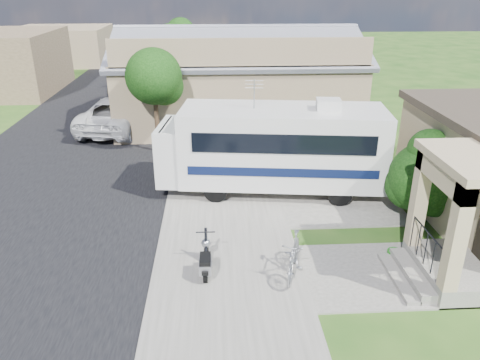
{
  "coord_description": "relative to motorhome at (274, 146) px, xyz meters",
  "views": [
    {
      "loc": [
        -1.27,
        -11.1,
        7.15
      ],
      "look_at": [
        -0.5,
        2.5,
        1.3
      ],
      "focal_mm": 35.0,
      "sensor_mm": 36.0,
      "label": 1
    }
  ],
  "objects": [
    {
      "name": "distant_bldg_near",
      "position": [
        -15.8,
        29.53,
        -0.14
      ],
      "size": [
        8.0,
        7.0,
        3.2
      ],
      "primitive_type": "cube",
      "color": "#886D55",
      "rests_on": "ground"
    },
    {
      "name": "warehouse",
      "position": [
        -0.8,
        9.5,
        0.25
      ],
      "size": [
        12.5,
        8.4,
        5.04
      ],
      "color": "#886D55",
      "rests_on": "ground"
    },
    {
      "name": "scooter",
      "position": [
        -2.38,
        -5.18,
        -1.3
      ],
      "size": [
        0.51,
        1.47,
        0.97
      ],
      "rotation": [
        0.0,
        0.0,
        -0.01
      ],
      "color": "black",
      "rests_on": "ground"
    },
    {
      "name": "motorhome",
      "position": [
        0.0,
        0.0,
        0.0
      ],
      "size": [
        8.12,
        3.4,
        4.04
      ],
      "rotation": [
        0.0,
        0.0,
        -0.12
      ],
      "color": "silver",
      "rests_on": "ground"
    },
    {
      "name": "shrub",
      "position": [
        4.52,
        -2.44,
        -0.18
      ],
      "size": [
        2.47,
        2.36,
        3.04
      ],
      "color": "black",
      "rests_on": "ground"
    },
    {
      "name": "bicycle",
      "position": [
        -0.11,
        -5.38,
        -1.18
      ],
      "size": [
        1.05,
        1.93,
        1.11
      ],
      "primitive_type": "imported",
      "rotation": [
        0.0,
        0.0,
        -0.3
      ],
      "color": "#95969C",
      "rests_on": "ground"
    },
    {
      "name": "garden_hose",
      "position": [
        2.87,
        -4.67,
        -1.64
      ],
      "size": [
        0.41,
        0.41,
        0.19
      ],
      "primitive_type": "cylinder",
      "color": "#196C15",
      "rests_on": "ground"
    },
    {
      "name": "driveway_slab",
      "position": [
        0.7,
        0.03,
        -1.71
      ],
      "size": [
        7.0,
        6.0,
        0.05
      ],
      "primitive_type": "cube",
      "color": "#605E57",
      "rests_on": "ground"
    },
    {
      "name": "street_slab",
      "position": [
        -8.3,
        5.53,
        -1.73
      ],
      "size": [
        9.0,
        80.0,
        0.02
      ],
      "primitive_type": "cube",
      "color": "black",
      "rests_on": "ground"
    },
    {
      "name": "van",
      "position": [
        -7.05,
        14.99,
        -0.76
      ],
      "size": [
        4.06,
        7.13,
        1.95
      ],
      "primitive_type": "imported",
      "rotation": [
        0.0,
        0.0,
        0.21
      ],
      "color": "silver",
      "rests_on": "ground"
    },
    {
      "name": "sidewalk_slab",
      "position": [
        -1.8,
        5.53,
        -1.71
      ],
      "size": [
        4.0,
        80.0,
        0.06
      ],
      "primitive_type": "cube",
      "color": "#605E57",
      "rests_on": "ground"
    },
    {
      "name": "pickup_truck",
      "position": [
        -6.9,
        8.14,
        -0.88
      ],
      "size": [
        3.89,
        6.54,
        1.7
      ],
      "primitive_type": "imported",
      "rotation": [
        0.0,
        0.0,
        2.96
      ],
      "color": "silver",
      "rests_on": "ground"
    },
    {
      "name": "walk_slab",
      "position": [
        2.2,
        -5.47,
        -1.71
      ],
      "size": [
        4.0,
        3.0,
        0.05
      ],
      "primitive_type": "cube",
      "color": "#605E57",
      "rests_on": "ground"
    },
    {
      "name": "street_tree_a",
      "position": [
        -4.5,
        4.58,
        1.51
      ],
      "size": [
        2.44,
        2.4,
        4.58
      ],
      "color": "black",
      "rests_on": "ground"
    },
    {
      "name": "street_tree_c",
      "position": [
        -4.5,
        23.58,
        1.37
      ],
      "size": [
        2.44,
        2.4,
        4.42
      ],
      "color": "black",
      "rests_on": "ground"
    },
    {
      "name": "ground",
      "position": [
        -0.8,
        -4.47,
        -1.74
      ],
      "size": [
        120.0,
        120.0,
        0.0
      ],
      "primitive_type": "plane",
      "color": "#1A4412"
    },
    {
      "name": "street_tree_b",
      "position": [
        -4.5,
        14.58,
        1.66
      ],
      "size": [
        2.44,
        2.4,
        4.73
      ],
      "color": "black",
      "rests_on": "ground"
    }
  ]
}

